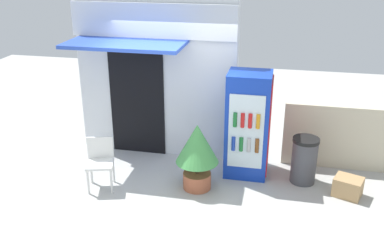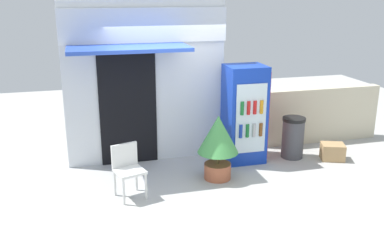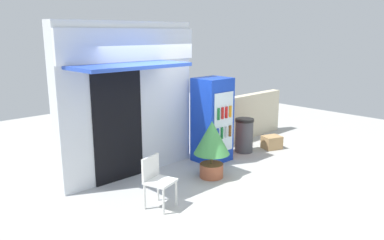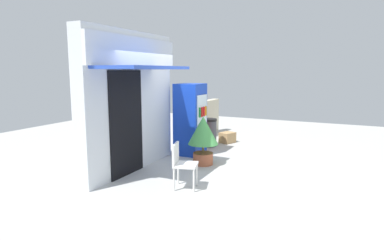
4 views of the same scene
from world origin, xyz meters
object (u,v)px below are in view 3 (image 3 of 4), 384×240
Objects in this scene: drink_cooler at (213,120)px; potted_plant_near_shop at (212,143)px; plastic_chair at (156,178)px; cardboard_box at (272,142)px; trash_bin at (244,135)px.

drink_cooler is 1.02m from potted_plant_near_shop.
potted_plant_near_shop is (-0.73, -0.67, -0.21)m from drink_cooler.
potted_plant_near_shop is at bearing 9.44° from plastic_chair.
potted_plant_near_shop reaches higher than plastic_chair.
cardboard_box is (3.92, 0.51, -0.33)m from plastic_chair.
potted_plant_near_shop is at bearing -161.58° from trash_bin.
trash_bin is (0.96, -0.11, -0.50)m from drink_cooler.
drink_cooler reaches higher than potted_plant_near_shop.
potted_plant_near_shop is at bearing -137.55° from drink_cooler.
plastic_chair is 0.74× the size of potted_plant_near_shop.
drink_cooler is at bearing 165.78° from cardboard_box.
drink_cooler reaches higher than cardboard_box.
potted_plant_near_shop is (1.54, 0.26, 0.20)m from plastic_chair.
cardboard_box is (2.38, 0.26, -0.54)m from potted_plant_near_shop.
potted_plant_near_shop reaches higher than trash_bin.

